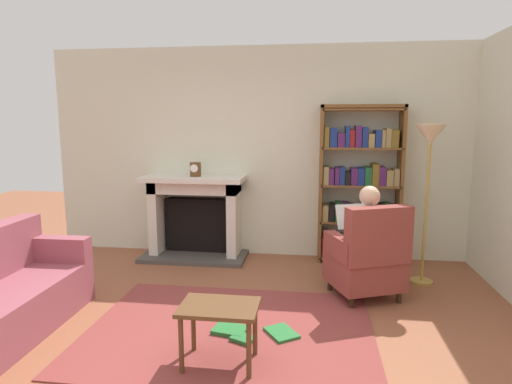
{
  "coord_description": "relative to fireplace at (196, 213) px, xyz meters",
  "views": [
    {
      "loc": [
        0.68,
        -3.07,
        1.75
      ],
      "look_at": [
        0.1,
        1.2,
        1.05
      ],
      "focal_mm": 30.35,
      "sensor_mm": 36.0,
      "label": 1
    }
  ],
  "objects": [
    {
      "name": "floor_lamp",
      "position": [
        2.71,
        -0.62,
        0.9
      ],
      "size": [
        0.32,
        0.32,
        1.73
      ],
      "color": "#B7933F",
      "rests_on": "ground"
    },
    {
      "name": "side_table",
      "position": [
        0.87,
        -2.51,
        -0.18
      ],
      "size": [
        0.56,
        0.39,
        0.46
      ],
      "color": "brown",
      "rests_on": "ground"
    },
    {
      "name": "armchair_reading",
      "position": [
        2.06,
        -1.15,
        -0.14
      ],
      "size": [
        0.83,
        0.82,
        0.97
      ],
      "rotation": [
        0.0,
        0.0,
        3.54
      ],
      "color": "#331E14",
      "rests_on": "ground"
    },
    {
      "name": "mantel_clock",
      "position": [
        0.03,
        -0.1,
        0.59
      ],
      "size": [
        0.14,
        0.14,
        0.18
      ],
      "color": "brown",
      "rests_on": "fireplace"
    },
    {
      "name": "back_wall",
      "position": [
        0.84,
        0.25,
        0.78
      ],
      "size": [
        5.6,
        0.1,
        2.7
      ],
      "primitive_type": "cube",
      "color": "silver",
      "rests_on": "ground"
    },
    {
      "name": "bookshelf",
      "position": [
        2.08,
        0.04,
        0.38
      ],
      "size": [
        1.0,
        0.32,
        1.95
      ],
      "color": "brown",
      "rests_on": "ground"
    },
    {
      "name": "ground",
      "position": [
        0.84,
        -2.3,
        -0.57
      ],
      "size": [
        14.0,
        14.0,
        0.0
      ],
      "primitive_type": "plane",
      "color": "#925438"
    },
    {
      "name": "fireplace",
      "position": [
        0.0,
        0.0,
        0.0
      ],
      "size": [
        1.34,
        0.64,
        1.07
      ],
      "color": "#4C4742",
      "rests_on": "ground"
    },
    {
      "name": "seated_reader",
      "position": [
        2.02,
        -1.04,
        0.05
      ],
      "size": [
        0.5,
        0.59,
        1.14
      ],
      "rotation": [
        0.0,
        0.0,
        3.54
      ],
      "color": "silver",
      "rests_on": "ground"
    },
    {
      "name": "scattered_books",
      "position": [
        1.02,
        -2.06,
        -0.54
      ],
      "size": [
        0.75,
        0.41,
        0.03
      ],
      "color": "#267233",
      "rests_on": "area_rug"
    },
    {
      "name": "area_rug",
      "position": [
        0.84,
        -2.0,
        -0.56
      ],
      "size": [
        2.4,
        1.8,
        0.01
      ],
      "primitive_type": "cube",
      "color": "brown",
      "rests_on": "ground"
    }
  ]
}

